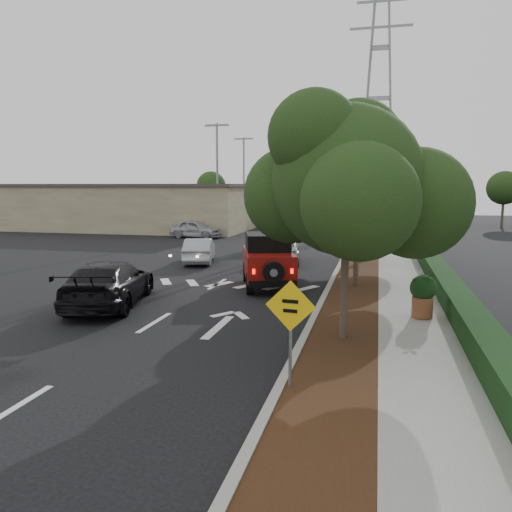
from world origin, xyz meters
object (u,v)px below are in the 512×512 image
(red_jeep, at_px, (268,260))
(silver_suv_ahead, at_px, (278,251))
(speed_hump_sign, at_px, (290,319))
(black_suv_oncoming, at_px, (109,283))

(red_jeep, height_order, silver_suv_ahead, red_jeep)
(speed_hump_sign, bearing_deg, black_suv_oncoming, 147.17)
(silver_suv_ahead, distance_m, speed_hump_sign, 16.54)
(red_jeep, distance_m, black_suv_oncoming, 6.39)
(red_jeep, relative_size, speed_hump_sign, 2.03)
(silver_suv_ahead, xyz_separation_m, black_suv_oncoming, (-3.79, -10.50, 0.12))
(red_jeep, xyz_separation_m, black_suv_oncoming, (-4.53, -4.49, -0.31))
(black_suv_oncoming, bearing_deg, red_jeep, -148.38)
(black_suv_oncoming, relative_size, speed_hump_sign, 2.47)
(black_suv_oncoming, height_order, speed_hump_sign, speed_hump_sign)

